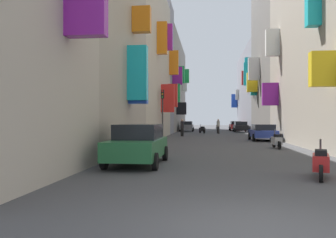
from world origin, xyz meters
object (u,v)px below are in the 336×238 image
(scooter_silver, at_px, (277,141))
(scooter_black, at_px, (202,130))
(traffic_light_near_corner, at_px, (163,106))
(parked_car_blue, at_px, (263,132))
(parked_car_red, at_px, (235,126))
(pedestrian_crossing, at_px, (218,126))
(pedestrian_near_left, at_px, (182,128))
(parked_car_black, at_px, (241,126))
(parked_car_green, at_px, (138,144))
(scooter_red, at_px, (321,162))
(scooter_white, at_px, (217,128))
(parked_car_grey, at_px, (187,126))

(scooter_silver, relative_size, scooter_black, 0.97)
(scooter_black, relative_size, traffic_light_near_corner, 0.42)
(parked_car_blue, relative_size, parked_car_red, 0.91)
(parked_car_blue, distance_m, pedestrian_crossing, 13.77)
(pedestrian_crossing, distance_m, pedestrian_near_left, 8.06)
(parked_car_black, relative_size, pedestrian_near_left, 2.25)
(parked_car_green, height_order, parked_car_black, parked_car_green)
(parked_car_green, relative_size, scooter_red, 2.23)
(parked_car_black, bearing_deg, pedestrian_near_left, -119.79)
(parked_car_black, xyz_separation_m, scooter_black, (-5.24, -4.63, -0.31))
(scooter_silver, xyz_separation_m, pedestrian_crossing, (-2.73, 20.98, 0.43))
(scooter_red, height_order, scooter_white, same)
(parked_car_green, xyz_separation_m, pedestrian_near_left, (0.12, 21.78, 0.09))
(parked_car_green, height_order, scooter_white, parked_car_green)
(parked_car_black, height_order, scooter_red, parked_car_black)
(scooter_silver, height_order, scooter_black, same)
(parked_car_grey, bearing_deg, parked_car_black, -14.45)
(scooter_white, bearing_deg, parked_car_red, 21.85)
(parked_car_green, distance_m, traffic_light_near_corner, 16.10)
(parked_car_red, height_order, scooter_white, parked_car_red)
(parked_car_blue, distance_m, scooter_silver, 7.59)
(scooter_silver, xyz_separation_m, scooter_black, (-4.72, 21.87, 0.00))
(parked_car_black, relative_size, scooter_silver, 2.27)
(scooter_red, relative_size, traffic_light_near_corner, 0.44)
(pedestrian_crossing, relative_size, traffic_light_near_corner, 0.42)
(scooter_silver, distance_m, scooter_white, 31.61)
(parked_car_red, xyz_separation_m, parked_car_black, (0.17, -6.15, -0.01))
(scooter_black, relative_size, pedestrian_near_left, 1.02)
(scooter_white, height_order, pedestrian_near_left, pedestrian_near_left)
(parked_car_red, bearing_deg, traffic_light_near_corner, -108.67)
(scooter_silver, bearing_deg, traffic_light_near_corner, 134.54)
(traffic_light_near_corner, bearing_deg, scooter_white, 76.92)
(parked_car_blue, relative_size, scooter_silver, 2.27)
(parked_car_black, bearing_deg, pedestrian_crossing, -120.53)
(parked_car_grey, xyz_separation_m, parked_car_black, (7.58, -1.95, -0.01))
(scooter_white, distance_m, pedestrian_near_left, 18.06)
(pedestrian_near_left, height_order, traffic_light_near_corner, traffic_light_near_corner)
(scooter_red, distance_m, scooter_silver, 10.23)
(parked_car_black, distance_m, scooter_black, 7.00)
(parked_car_blue, bearing_deg, parked_car_black, 89.74)
(parked_car_black, bearing_deg, scooter_red, -92.08)
(parked_car_red, bearing_deg, parked_car_black, -88.44)
(pedestrian_crossing, bearing_deg, parked_car_green, -98.01)
(parked_car_green, relative_size, scooter_black, 2.30)
(parked_car_red, distance_m, scooter_black, 11.92)
(parked_car_grey, distance_m, traffic_light_near_corner, 20.52)
(parked_car_black, relative_size, traffic_light_near_corner, 0.93)
(scooter_silver, bearing_deg, pedestrian_near_left, 115.55)
(scooter_black, bearing_deg, scooter_white, 77.03)
(parked_car_blue, height_order, parked_car_black, parked_car_black)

